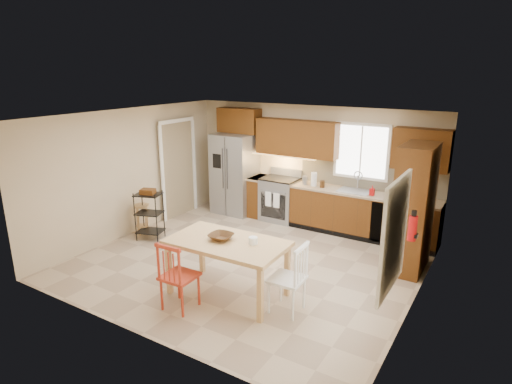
{
  "coord_description": "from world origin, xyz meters",
  "views": [
    {
      "loc": [
        3.68,
        -5.72,
        3.24
      ],
      "look_at": [
        -0.07,
        0.4,
        1.15
      ],
      "focal_mm": 30.0,
      "sensor_mm": 36.0,
      "label": 1
    }
  ],
  "objects_px": {
    "fire_extinguisher": "(413,228)",
    "table_jar": "(253,242)",
    "table_bowl": "(221,240)",
    "pantry": "(414,209)",
    "range_stove": "(280,200)",
    "dining_table": "(228,268)",
    "chair_red": "(179,275)",
    "chair_white": "(287,278)",
    "utility_cart": "(150,216)",
    "bar_stool": "(142,219)",
    "soap_bottle": "(372,190)",
    "refrigerator": "(235,174)"
  },
  "relations": [
    {
      "from": "fire_extinguisher",
      "to": "table_jar",
      "type": "height_order",
      "value": "fire_extinguisher"
    },
    {
      "from": "table_bowl",
      "to": "pantry",
      "type": "bearing_deg",
      "value": 46.15
    },
    {
      "from": "range_stove",
      "to": "dining_table",
      "type": "height_order",
      "value": "range_stove"
    },
    {
      "from": "pantry",
      "to": "chair_red",
      "type": "relative_size",
      "value": 2.09
    },
    {
      "from": "fire_extinguisher",
      "to": "chair_white",
      "type": "xyz_separation_m",
      "value": [
        -1.33,
        -1.18,
        -0.6
      ]
    },
    {
      "from": "fire_extinguisher",
      "to": "utility_cart",
      "type": "bearing_deg",
      "value": -176.81
    },
    {
      "from": "range_stove",
      "to": "chair_white",
      "type": "xyz_separation_m",
      "value": [
        1.85,
        -3.21,
        0.04
      ]
    },
    {
      "from": "chair_red",
      "to": "table_bowl",
      "type": "relative_size",
      "value": 2.9
    },
    {
      "from": "range_stove",
      "to": "table_bowl",
      "type": "xyz_separation_m",
      "value": [
        0.79,
        -3.26,
        0.38
      ]
    },
    {
      "from": "pantry",
      "to": "utility_cart",
      "type": "height_order",
      "value": "pantry"
    },
    {
      "from": "fire_extinguisher",
      "to": "bar_stool",
      "type": "distance_m",
      "value": 5.19
    },
    {
      "from": "soap_bottle",
      "to": "chair_red",
      "type": "xyz_separation_m",
      "value": [
        -1.48,
        -3.83,
        -0.49
      ]
    },
    {
      "from": "pantry",
      "to": "dining_table",
      "type": "distance_m",
      "value": 3.15
    },
    {
      "from": "range_stove",
      "to": "soap_bottle",
      "type": "height_order",
      "value": "soap_bottle"
    },
    {
      "from": "range_stove",
      "to": "table_jar",
      "type": "relative_size",
      "value": 5.78
    },
    {
      "from": "pantry",
      "to": "chair_white",
      "type": "height_order",
      "value": "pantry"
    },
    {
      "from": "soap_bottle",
      "to": "dining_table",
      "type": "bearing_deg",
      "value": -109.62
    },
    {
      "from": "bar_stool",
      "to": "table_bowl",
      "type": "bearing_deg",
      "value": -45.27
    },
    {
      "from": "fire_extinguisher",
      "to": "table_bowl",
      "type": "bearing_deg",
      "value": -152.78
    },
    {
      "from": "fire_extinguisher",
      "to": "table_jar",
      "type": "bearing_deg",
      "value": -149.55
    },
    {
      "from": "refrigerator",
      "to": "range_stove",
      "type": "relative_size",
      "value": 1.98
    },
    {
      "from": "refrigerator",
      "to": "range_stove",
      "type": "bearing_deg",
      "value": 2.99
    },
    {
      "from": "fire_extinguisher",
      "to": "table_jar",
      "type": "xyz_separation_m",
      "value": [
        -1.91,
        -1.12,
        -0.23
      ]
    },
    {
      "from": "dining_table",
      "to": "fire_extinguisher",
      "type": "bearing_deg",
      "value": 26.78
    },
    {
      "from": "utility_cart",
      "to": "fire_extinguisher",
      "type": "bearing_deg",
      "value": -16.13
    },
    {
      "from": "soap_bottle",
      "to": "dining_table",
      "type": "xyz_separation_m",
      "value": [
        -1.13,
        -3.18,
        -0.58
      ]
    },
    {
      "from": "bar_stool",
      "to": "fire_extinguisher",
      "type": "bearing_deg",
      "value": -22.21
    },
    {
      "from": "dining_table",
      "to": "soap_bottle",
      "type": "bearing_deg",
      "value": 68.86
    },
    {
      "from": "table_bowl",
      "to": "table_jar",
      "type": "relative_size",
      "value": 2.17
    },
    {
      "from": "pantry",
      "to": "utility_cart",
      "type": "xyz_separation_m",
      "value": [
        -4.61,
        -1.32,
        -0.57
      ]
    },
    {
      "from": "refrigerator",
      "to": "fire_extinguisher",
      "type": "xyz_separation_m",
      "value": [
        4.33,
        -1.98,
        0.19
      ]
    },
    {
      "from": "table_jar",
      "to": "refrigerator",
      "type": "bearing_deg",
      "value": 128.0
    },
    {
      "from": "chair_red",
      "to": "chair_white",
      "type": "xyz_separation_m",
      "value": [
        1.3,
        0.7,
        0.0
      ]
    },
    {
      "from": "soap_bottle",
      "to": "chair_white",
      "type": "xyz_separation_m",
      "value": [
        -0.18,
        -3.13,
        -0.49
      ]
    },
    {
      "from": "soap_bottle",
      "to": "chair_red",
      "type": "distance_m",
      "value": 4.14
    },
    {
      "from": "dining_table",
      "to": "chair_white",
      "type": "distance_m",
      "value": 0.96
    },
    {
      "from": "bar_stool",
      "to": "chair_white",
      "type": "bearing_deg",
      "value": -39.01
    },
    {
      "from": "table_bowl",
      "to": "dining_table",
      "type": "bearing_deg",
      "value": 0.0
    },
    {
      "from": "table_bowl",
      "to": "utility_cart",
      "type": "height_order",
      "value": "utility_cart"
    },
    {
      "from": "range_stove",
      "to": "bar_stool",
      "type": "height_order",
      "value": "range_stove"
    },
    {
      "from": "dining_table",
      "to": "chair_white",
      "type": "height_order",
      "value": "chair_white"
    },
    {
      "from": "chair_red",
      "to": "chair_white",
      "type": "relative_size",
      "value": 1.0
    },
    {
      "from": "range_stove",
      "to": "fire_extinguisher",
      "type": "distance_m",
      "value": 3.83
    },
    {
      "from": "pantry",
      "to": "refrigerator",
      "type": "bearing_deg",
      "value": 167.38
    },
    {
      "from": "refrigerator",
      "to": "range_stove",
      "type": "distance_m",
      "value": 1.24
    },
    {
      "from": "dining_table",
      "to": "table_jar",
      "type": "height_order",
      "value": "table_jar"
    },
    {
      "from": "soap_bottle",
      "to": "fire_extinguisher",
      "type": "xyz_separation_m",
      "value": [
        1.15,
        -1.95,
        0.1
      ]
    },
    {
      "from": "dining_table",
      "to": "bar_stool",
      "type": "bearing_deg",
      "value": 158.01
    },
    {
      "from": "dining_table",
      "to": "utility_cart",
      "type": "relative_size",
      "value": 1.77
    },
    {
      "from": "table_jar",
      "to": "utility_cart",
      "type": "bearing_deg",
      "value": 163.6
    }
  ]
}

